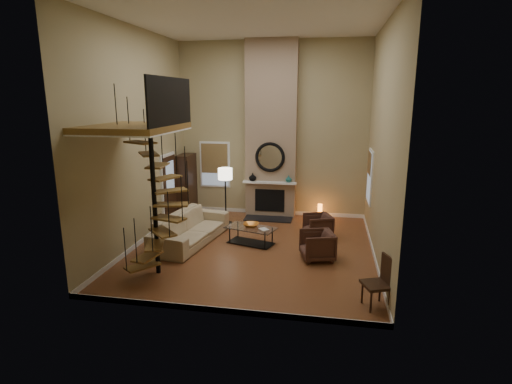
% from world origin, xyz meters
% --- Properties ---
extents(ground, '(6.00, 6.50, 0.01)m').
position_xyz_m(ground, '(0.00, 0.00, -0.01)').
color(ground, '#93562F').
rests_on(ground, ground).
extents(back_wall, '(6.00, 0.02, 5.50)m').
position_xyz_m(back_wall, '(0.00, 3.25, 2.75)').
color(back_wall, tan).
rests_on(back_wall, ground).
extents(front_wall, '(6.00, 0.02, 5.50)m').
position_xyz_m(front_wall, '(0.00, -3.25, 2.75)').
color(front_wall, tan).
rests_on(front_wall, ground).
extents(left_wall, '(0.02, 6.50, 5.50)m').
position_xyz_m(left_wall, '(-3.00, 0.00, 2.75)').
color(left_wall, tan).
rests_on(left_wall, ground).
extents(right_wall, '(0.02, 6.50, 5.50)m').
position_xyz_m(right_wall, '(3.00, 0.00, 2.75)').
color(right_wall, tan).
rests_on(right_wall, ground).
extents(ceiling, '(6.00, 6.50, 0.01)m').
position_xyz_m(ceiling, '(0.00, 0.00, 5.50)').
color(ceiling, silver).
rests_on(ceiling, back_wall).
extents(baseboard_back, '(6.00, 0.02, 0.12)m').
position_xyz_m(baseboard_back, '(0.00, 3.24, 0.06)').
color(baseboard_back, white).
rests_on(baseboard_back, ground).
extents(baseboard_front, '(6.00, 0.02, 0.12)m').
position_xyz_m(baseboard_front, '(0.00, -3.24, 0.06)').
color(baseboard_front, white).
rests_on(baseboard_front, ground).
extents(baseboard_left, '(0.02, 6.50, 0.12)m').
position_xyz_m(baseboard_left, '(-2.99, 0.00, 0.06)').
color(baseboard_left, white).
rests_on(baseboard_left, ground).
extents(baseboard_right, '(0.02, 6.50, 0.12)m').
position_xyz_m(baseboard_right, '(2.99, 0.00, 0.06)').
color(baseboard_right, white).
rests_on(baseboard_right, ground).
extents(chimney_breast, '(1.60, 0.38, 5.50)m').
position_xyz_m(chimney_breast, '(0.00, 3.06, 2.75)').
color(chimney_breast, '#91765E').
rests_on(chimney_breast, ground).
extents(hearth, '(1.50, 0.60, 0.04)m').
position_xyz_m(hearth, '(0.00, 2.57, 0.02)').
color(hearth, black).
rests_on(hearth, ground).
extents(firebox, '(0.95, 0.02, 0.72)m').
position_xyz_m(firebox, '(0.00, 2.86, 0.55)').
color(firebox, black).
rests_on(firebox, chimney_breast).
extents(mantel, '(1.70, 0.18, 0.06)m').
position_xyz_m(mantel, '(0.00, 2.78, 1.15)').
color(mantel, white).
rests_on(mantel, chimney_breast).
extents(mirror_frame, '(0.94, 0.10, 0.94)m').
position_xyz_m(mirror_frame, '(0.00, 2.84, 1.95)').
color(mirror_frame, black).
rests_on(mirror_frame, chimney_breast).
extents(mirror_disc, '(0.80, 0.01, 0.80)m').
position_xyz_m(mirror_disc, '(0.00, 2.85, 1.95)').
color(mirror_disc, white).
rests_on(mirror_disc, chimney_breast).
extents(vase_left, '(0.24, 0.24, 0.25)m').
position_xyz_m(vase_left, '(-0.55, 2.82, 1.30)').
color(vase_left, black).
rests_on(vase_left, mantel).
extents(vase_right, '(0.20, 0.20, 0.21)m').
position_xyz_m(vase_right, '(0.60, 2.82, 1.28)').
color(vase_right, '#1A5C5A').
rests_on(vase_right, mantel).
extents(window_back, '(1.02, 0.06, 1.52)m').
position_xyz_m(window_back, '(-1.90, 3.22, 1.62)').
color(window_back, white).
rests_on(window_back, back_wall).
extents(window_right, '(0.06, 1.02, 1.52)m').
position_xyz_m(window_right, '(2.97, 2.00, 1.63)').
color(window_right, white).
rests_on(window_right, right_wall).
extents(entry_door, '(0.10, 1.05, 2.16)m').
position_xyz_m(entry_door, '(-2.95, 1.80, 1.05)').
color(entry_door, white).
rests_on(entry_door, ground).
extents(loft, '(1.70, 2.20, 1.09)m').
position_xyz_m(loft, '(-2.04, -1.80, 3.24)').
color(loft, olive).
rests_on(loft, left_wall).
extents(spiral_stair, '(1.47, 1.47, 4.06)m').
position_xyz_m(spiral_stair, '(-1.78, -1.79, 1.78)').
color(spiral_stair, black).
rests_on(spiral_stair, ground).
extents(hutch, '(0.43, 0.91, 2.04)m').
position_xyz_m(hutch, '(-2.76, 2.79, 0.95)').
color(hutch, '#311C10').
rests_on(hutch, ground).
extents(sofa, '(1.48, 2.85, 0.79)m').
position_xyz_m(sofa, '(-1.74, 0.18, 0.40)').
color(sofa, tan).
rests_on(sofa, ground).
extents(armchair_near, '(0.90, 0.89, 0.64)m').
position_xyz_m(armchair_near, '(1.66, 1.12, 0.35)').
color(armchair_near, '#462920').
rests_on(armchair_near, ground).
extents(armchair_far, '(0.93, 0.92, 0.69)m').
position_xyz_m(armchair_far, '(1.70, -0.40, 0.35)').
color(armchair_far, '#462920').
rests_on(armchair_far, ground).
extents(coffee_table, '(1.43, 1.00, 0.48)m').
position_xyz_m(coffee_table, '(-0.13, 0.35, 0.28)').
color(coffee_table, silver).
rests_on(coffee_table, ground).
extents(bowl, '(0.42, 0.42, 0.10)m').
position_xyz_m(bowl, '(-0.13, 0.40, 0.50)').
color(bowl, orange).
rests_on(bowl, coffee_table).
extents(book, '(0.31, 0.32, 0.02)m').
position_xyz_m(book, '(0.22, 0.20, 0.46)').
color(book, gray).
rests_on(book, coffee_table).
extents(floor_lamp, '(0.43, 0.43, 1.75)m').
position_xyz_m(floor_lamp, '(-1.22, 1.94, 1.41)').
color(floor_lamp, black).
rests_on(floor_lamp, ground).
extents(accent_lamp, '(0.14, 0.14, 0.51)m').
position_xyz_m(accent_lamp, '(1.60, 2.86, 0.25)').
color(accent_lamp, orange).
rests_on(accent_lamp, ground).
extents(side_chair, '(0.61, 0.61, 1.00)m').
position_xyz_m(side_chair, '(2.85, -2.46, 0.53)').
color(side_chair, '#311C10').
rests_on(side_chair, ground).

